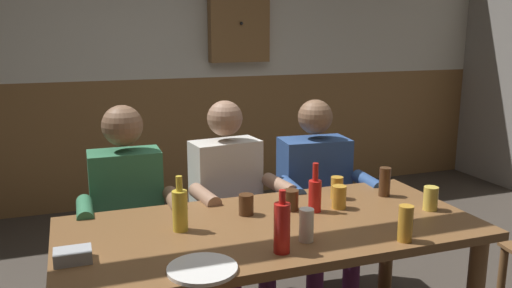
% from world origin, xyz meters
% --- Properties ---
extents(back_wall_wainscot, '(6.68, 0.12, 1.16)m').
position_xyz_m(back_wall_wainscot, '(0.00, 2.54, 0.58)').
color(back_wall_wainscot, brown).
rests_on(back_wall_wainscot, ground_plane).
extents(dining_table, '(1.90, 0.87, 0.74)m').
position_xyz_m(dining_table, '(0.00, -0.19, 0.64)').
color(dining_table, brown).
rests_on(dining_table, ground_plane).
extents(person_0, '(0.53, 0.51, 1.21)m').
position_xyz_m(person_0, '(-0.57, 0.48, 0.67)').
color(person_0, '#33724C').
rests_on(person_0, ground_plane).
extents(person_1, '(0.56, 0.54, 1.21)m').
position_xyz_m(person_1, '(0.01, 0.48, 0.67)').
color(person_1, silver).
rests_on(person_1, ground_plane).
extents(person_2, '(0.57, 0.56, 1.19)m').
position_xyz_m(person_2, '(0.56, 0.48, 0.66)').
color(person_2, '#2D4C84').
rests_on(person_2, ground_plane).
extents(condiment_caddy, '(0.14, 0.10, 0.05)m').
position_xyz_m(condiment_caddy, '(-0.86, -0.29, 0.76)').
color(condiment_caddy, '#B2B7BC').
rests_on(condiment_caddy, dining_table).
extents(plate_0, '(0.26, 0.26, 0.01)m').
position_xyz_m(plate_0, '(-0.41, -0.53, 0.74)').
color(plate_0, white).
rests_on(plate_0, dining_table).
extents(bottle_0, '(0.06, 0.06, 0.24)m').
position_xyz_m(bottle_0, '(0.26, -0.09, 0.83)').
color(bottle_0, red).
rests_on(bottle_0, dining_table).
extents(bottle_1, '(0.07, 0.07, 0.26)m').
position_xyz_m(bottle_1, '(-0.07, -0.48, 0.84)').
color(bottle_1, red).
rests_on(bottle_1, dining_table).
extents(bottle_2, '(0.07, 0.07, 0.25)m').
position_xyz_m(bottle_2, '(-0.40, -0.12, 0.84)').
color(bottle_2, gold).
rests_on(bottle_2, dining_table).
extents(pint_glass_0, '(0.06, 0.06, 0.12)m').
position_xyz_m(pint_glass_0, '(0.46, 0.05, 0.79)').
color(pint_glass_0, gold).
rests_on(pint_glass_0, dining_table).
extents(pint_glass_1, '(0.07, 0.07, 0.12)m').
position_xyz_m(pint_glass_1, '(0.80, -0.27, 0.79)').
color(pint_glass_1, '#E5C64C').
rests_on(pint_glass_1, dining_table).
extents(pint_glass_2, '(0.06, 0.06, 0.14)m').
position_xyz_m(pint_glass_2, '(0.07, -0.41, 0.81)').
color(pint_glass_2, white).
rests_on(pint_glass_2, dining_table).
extents(pint_glass_3, '(0.08, 0.08, 0.10)m').
position_xyz_m(pint_glass_3, '(0.16, -0.03, 0.79)').
color(pint_glass_3, '#4C2D19').
rests_on(pint_glass_3, dining_table).
extents(pint_glass_4, '(0.07, 0.07, 0.10)m').
position_xyz_m(pint_glass_4, '(-0.07, -0.02, 0.79)').
color(pint_glass_4, '#4C2D19').
rests_on(pint_glass_4, dining_table).
extents(pint_glass_5, '(0.07, 0.07, 0.11)m').
position_xyz_m(pint_glass_5, '(0.39, -0.09, 0.79)').
color(pint_glass_5, gold).
rests_on(pint_glass_5, dining_table).
extents(pint_glass_6, '(0.06, 0.06, 0.15)m').
position_xyz_m(pint_glass_6, '(0.72, -0.00, 0.81)').
color(pint_glass_6, '#4C2D19').
rests_on(pint_glass_6, dining_table).
extents(pint_glass_7, '(0.06, 0.06, 0.15)m').
position_xyz_m(pint_glass_7, '(0.46, -0.55, 0.81)').
color(pint_glass_7, gold).
rests_on(pint_glass_7, dining_table).
extents(wall_dart_cabinet, '(0.56, 0.15, 0.70)m').
position_xyz_m(wall_dart_cabinet, '(0.69, 2.41, 1.65)').
color(wall_dart_cabinet, brown).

